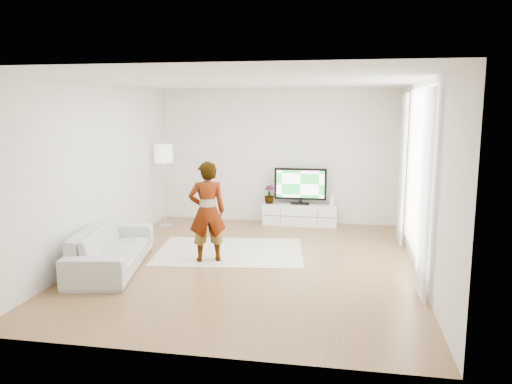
% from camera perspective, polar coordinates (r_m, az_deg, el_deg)
% --- Properties ---
extents(floor, '(6.00, 6.00, 0.00)m').
position_cam_1_polar(floor, '(7.89, -0.60, -8.14)').
color(floor, olive).
rests_on(floor, ground).
extents(ceiling, '(6.00, 6.00, 0.00)m').
position_cam_1_polar(ceiling, '(7.52, -0.64, 12.63)').
color(ceiling, white).
rests_on(ceiling, wall_back).
extents(wall_left, '(0.02, 6.00, 2.80)m').
position_cam_1_polar(wall_left, '(8.41, -17.62, 2.30)').
color(wall_left, silver).
rests_on(wall_left, floor).
extents(wall_right, '(0.02, 6.00, 2.80)m').
position_cam_1_polar(wall_right, '(7.53, 18.43, 1.45)').
color(wall_right, silver).
rests_on(wall_right, floor).
extents(wall_back, '(5.00, 0.02, 2.80)m').
position_cam_1_polar(wall_back, '(10.52, 2.44, 4.12)').
color(wall_back, silver).
rests_on(wall_back, floor).
extents(wall_front, '(5.00, 0.02, 2.80)m').
position_cam_1_polar(wall_front, '(4.71, -7.47, -2.77)').
color(wall_front, silver).
rests_on(wall_front, floor).
extents(window, '(0.01, 2.60, 2.50)m').
position_cam_1_polar(window, '(7.81, 18.00, 2.13)').
color(window, white).
rests_on(window, wall_right).
extents(curtain_near, '(0.04, 0.70, 2.60)m').
position_cam_1_polar(curtain_near, '(6.54, 18.76, -0.17)').
color(curtain_near, white).
rests_on(curtain_near, floor).
extents(curtain_far, '(0.04, 0.70, 2.60)m').
position_cam_1_polar(curtain_far, '(9.09, 16.38, 2.56)').
color(curtain_far, white).
rests_on(curtain_far, floor).
extents(media_console, '(1.52, 0.43, 0.43)m').
position_cam_1_polar(media_console, '(10.41, 5.03, -2.57)').
color(media_console, white).
rests_on(media_console, floor).
extents(television, '(1.08, 0.21, 0.75)m').
position_cam_1_polar(television, '(10.33, 5.10, 0.83)').
color(television, black).
rests_on(television, media_console).
extents(game_console, '(0.07, 0.17, 0.22)m').
position_cam_1_polar(game_console, '(10.31, 8.75, -0.92)').
color(game_console, white).
rests_on(game_console, media_console).
extents(potted_plant, '(0.22, 0.22, 0.38)m').
position_cam_1_polar(potted_plant, '(10.41, 1.52, -0.28)').
color(potted_plant, '#3F7238').
rests_on(potted_plant, media_console).
extents(rug, '(2.63, 2.04, 0.01)m').
position_cam_1_polar(rug, '(8.50, -2.99, -6.79)').
color(rug, beige).
rests_on(rug, floor).
extents(player, '(0.68, 0.57, 1.58)m').
position_cam_1_polar(player, '(7.82, -5.60, -2.25)').
color(player, '#334772').
rests_on(player, rug).
extents(sofa, '(1.25, 2.30, 0.63)m').
position_cam_1_polar(sofa, '(7.89, -16.18, -6.12)').
color(sofa, '#B7B7B2').
rests_on(sofa, floor).
extents(floor_lamp, '(0.37, 0.37, 1.68)m').
position_cam_1_polar(floor_lamp, '(10.25, -10.52, 3.94)').
color(floor_lamp, silver).
rests_on(floor_lamp, floor).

